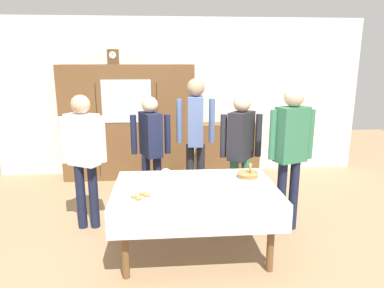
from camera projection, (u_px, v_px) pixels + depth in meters
ground_plane at (193, 242)px, 3.95m from camera, size 12.00×12.00×0.00m
back_wall at (181, 97)px, 6.19m from camera, size 6.40×0.10×2.70m
dining_table at (195, 196)px, 3.57m from camera, size 1.66×1.10×0.74m
wall_cabinet at (129, 122)px, 5.93m from camera, size 2.20×0.46×1.92m
mantel_clock at (113, 57)px, 5.66m from camera, size 0.18×0.11×0.24m
bookshelf_low at (230, 148)px, 6.24m from camera, size 1.01×0.35×0.91m
book_stack at (230, 122)px, 6.12m from camera, size 0.15×0.23×0.06m
tea_cup_near_left at (198, 174)px, 3.87m from camera, size 0.13×0.13×0.06m
tea_cup_back_edge at (186, 195)px, 3.27m from camera, size 0.13×0.13×0.06m
tea_cup_far_right at (166, 172)px, 3.93m from camera, size 0.13×0.13×0.06m
bread_basket at (248, 174)px, 3.84m from camera, size 0.24×0.24×0.16m
pastry_plate at (141, 197)px, 3.26m from camera, size 0.28×0.28×0.05m
spoon_far_right at (144, 184)px, 3.63m from camera, size 0.12×0.02×0.01m
spoon_back_edge at (236, 200)px, 3.23m from camera, size 0.12×0.02×0.01m
spoon_far_left at (214, 196)px, 3.31m from camera, size 0.12×0.02×0.01m
person_by_cabinet at (151, 143)px, 4.60m from camera, size 0.52×0.41×1.54m
person_behind_table_left at (196, 129)px, 4.73m from camera, size 0.52×0.38×1.76m
person_near_right_end at (241, 145)px, 4.34m from camera, size 0.52×0.41×1.60m
person_behind_table_right at (84, 150)px, 4.07m from camera, size 0.52×0.35×1.62m
person_beside_shelf at (291, 144)px, 4.02m from camera, size 0.52×0.32×1.72m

